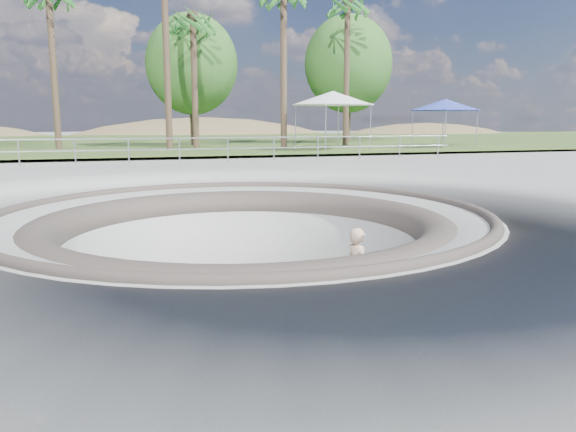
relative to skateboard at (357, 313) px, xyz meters
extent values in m
plane|color=#ABABA6|center=(-1.93, 1.59, 1.83)|extent=(180.00, 180.00, 0.00)
torus|color=#ABABA6|center=(-1.93, 1.59, -0.17)|extent=(14.00, 14.00, 4.00)
cylinder|color=#ABABA6|center=(-1.93, 1.59, -0.12)|extent=(6.60, 6.60, 0.10)
torus|color=#4A413B|center=(-1.93, 1.59, 1.81)|extent=(10.24, 10.24, 0.24)
torus|color=#4A413B|center=(-1.93, 1.59, 1.38)|extent=(8.91, 8.91, 0.81)
cube|color=#354E1F|center=(-1.93, 35.59, 2.05)|extent=(180.00, 36.00, 0.12)
ellipsoid|color=brown|center=(6.07, 61.59, -6.03)|extent=(61.60, 44.00, 28.60)
ellipsoid|color=brown|center=(33.07, 53.59, -3.53)|extent=(42.00, 30.00, 19.50)
cylinder|color=#999DA2|center=(-1.93, 13.59, 3.00)|extent=(25.00, 0.05, 0.05)
cylinder|color=#999DA2|center=(-1.93, 13.59, 2.55)|extent=(25.00, 0.05, 0.05)
cube|color=brown|center=(0.00, 0.00, 0.01)|extent=(0.88, 0.55, 0.02)
cylinder|color=#B0B1B5|center=(0.00, 0.00, -0.03)|extent=(0.10, 0.18, 0.04)
cylinder|color=#B0B1B5|center=(0.00, 0.00, -0.03)|extent=(0.10, 0.18, 0.04)
cylinder|color=silver|center=(0.00, 0.00, -0.04)|extent=(0.07, 0.05, 0.07)
cylinder|color=silver|center=(0.00, 0.00, -0.04)|extent=(0.07, 0.05, 0.07)
cylinder|color=silver|center=(0.00, 0.00, -0.04)|extent=(0.07, 0.05, 0.07)
cylinder|color=silver|center=(0.00, 0.00, -0.04)|extent=(0.07, 0.05, 0.07)
imported|color=#DBB18E|center=(0.00, 0.00, 0.86)|extent=(0.48, 0.66, 1.69)
cylinder|color=#999DA2|center=(5.61, 18.11, 3.27)|extent=(0.06, 0.06, 2.33)
cylinder|color=#999DA2|center=(8.57, 18.11, 3.27)|extent=(0.06, 0.06, 2.33)
cylinder|color=#999DA2|center=(5.61, 21.08, 3.27)|extent=(0.06, 0.06, 2.33)
cylinder|color=#999DA2|center=(8.57, 21.08, 3.27)|extent=(0.06, 0.06, 2.33)
cube|color=white|center=(7.09, 19.59, 4.55)|extent=(3.86, 3.86, 0.08)
cone|color=white|center=(7.09, 19.59, 4.92)|extent=(6.10, 6.10, 0.74)
cylinder|color=#999DA2|center=(13.25, 18.96, 3.16)|extent=(0.06, 0.06, 2.09)
cylinder|color=#999DA2|center=(15.91, 18.96, 3.16)|extent=(0.06, 0.06, 2.09)
cylinder|color=#999DA2|center=(13.25, 21.62, 3.16)|extent=(0.06, 0.06, 2.09)
cylinder|color=#999DA2|center=(15.91, 21.62, 3.16)|extent=(0.06, 0.06, 2.09)
cube|color=#3143B3|center=(14.58, 20.29, 4.30)|extent=(3.49, 3.49, 0.08)
cone|color=#3143B3|center=(14.58, 20.29, 4.63)|extent=(5.45, 5.45, 0.67)
cylinder|color=#503A2E|center=(-7.49, 24.37, 6.45)|extent=(0.36, 0.36, 8.90)
cylinder|color=#503A2E|center=(-1.56, 22.11, 7.18)|extent=(0.36, 0.36, 10.35)
cylinder|color=#503A2E|center=(0.11, 23.68, 5.80)|extent=(0.36, 0.36, 7.60)
cylinder|color=#503A2E|center=(4.70, 21.01, 6.48)|extent=(0.36, 0.36, 8.96)
cylinder|color=#503A2E|center=(9.65, 23.82, 6.56)|extent=(0.36, 0.36, 9.12)
cylinder|color=#503A2E|center=(0.42, 26.95, 4.42)|extent=(0.44, 0.44, 4.84)
ellipsoid|color=#2A5F20|center=(0.42, 26.95, 7.18)|extent=(5.78, 5.25, 6.30)
cylinder|color=#503A2E|center=(11.54, 28.01, 4.61)|extent=(0.44, 0.44, 5.23)
ellipsoid|color=#2A5F20|center=(11.54, 28.01, 7.60)|extent=(6.24, 5.67, 6.81)
camera|label=1|loc=(-4.36, -9.70, 3.76)|focal=35.00mm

